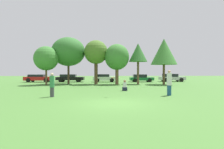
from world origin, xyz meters
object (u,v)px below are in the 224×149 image
tree_5 (164,52)px  parked_car_black (70,78)px  parked_car_white (104,78)px  parked_car_silver (171,78)px  person_thrower (52,85)px  tree_0 (46,58)px  frisbee (113,78)px  parked_car_red (39,78)px  bystander_sitting (125,86)px  tree_4 (138,53)px  tree_3 (117,57)px  tree_1 (68,52)px  tree_2 (96,53)px  person_catcher (169,83)px

tree_5 → parked_car_black: size_ratio=1.35×
parked_car_white → parked_car_silver: 11.52m
person_thrower → tree_0: 12.57m
frisbee → parked_car_red: frisbee is taller
bystander_sitting → person_thrower: bearing=-145.3°
tree_0 → tree_4: bearing=4.0°
parked_car_silver → bystander_sitting: bearing=-122.8°
person_thrower → tree_3: bearing=63.4°
tree_0 → parked_car_silver: size_ratio=1.21×
tree_4 → person_thrower: bearing=-123.8°
tree_1 → frisbee: bearing=-67.4°
tree_2 → parked_car_black: bearing=130.0°
person_catcher → person_thrower: bearing=0.0°
tree_5 → parked_car_red: (-18.79, 6.54, -3.73)m
tree_5 → person_thrower: bearing=-135.5°
bystander_sitting → tree_5: (6.12, 7.64, 3.99)m
parked_car_silver → frisbee: bearing=-119.7°
tree_0 → tree_2: 6.63m
bystander_sitting → tree_2: tree_2 is taller
tree_5 → tree_3: bearing=173.5°
tree_0 → parked_car_silver: tree_0 is taller
bystander_sitting → frisbee: bearing=-108.0°
person_thrower → tree_1: size_ratio=0.26×
tree_5 → parked_car_silver: (3.53, 6.79, -3.71)m
frisbee → tree_5: tree_5 is taller
tree_4 → tree_0: bearing=-176.0°
tree_4 → bystander_sitting: bearing=-108.1°
parked_car_black → parked_car_silver: parked_car_silver is taller
tree_2 → tree_4: tree_2 is taller
tree_1 → parked_car_red: tree_1 is taller
parked_car_red → tree_2: bearing=-27.8°
frisbee → parked_car_black: bearing=109.1°
bystander_sitting → parked_car_silver: (9.65, 14.42, 0.28)m
tree_2 → person_thrower: bearing=-101.3°
tree_0 → tree_5: (15.61, -0.16, 0.94)m
person_thrower → tree_0: size_ratio=0.33×
parked_car_white → tree_4: bearing=-47.8°
parked_car_red → parked_car_white: parked_car_white is taller
frisbee → parked_car_black: size_ratio=0.05×
tree_4 → tree_1: bearing=174.3°
tree_3 → tree_0: bearing=-176.6°
person_thrower → bystander_sitting: bearing=32.0°
person_catcher → parked_car_red: 23.54m
bystander_sitting → parked_car_black: 16.23m
parked_car_white → tree_2: bearing=-101.6°
tree_2 → parked_car_black: tree_2 is taller
tree_0 → parked_car_red: 7.65m
parked_car_red → parked_car_white: size_ratio=1.18×
tree_4 → tree_3: bearing=-174.2°
frisbee → parked_car_silver: frisbee is taller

